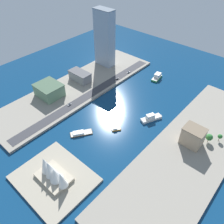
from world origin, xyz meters
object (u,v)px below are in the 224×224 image
traffic_light_waterfront (93,95)px  opera_landmark (53,173)px  water_taxi_orange (116,129)px  ferry_white_commuter (151,118)px  terminal_long_green (49,90)px  barge_flat_brown (80,133)px  apartment_midrise_tan (193,136)px  suv_black (117,79)px  warehouse_low_gray (80,76)px  van_white (69,104)px  sedan_silver (129,72)px  ferry_green_doubledeck (157,77)px  tower_tall_glass (105,38)px

traffic_light_waterfront → opera_landmark: (-57.08, 103.98, 2.99)m
water_taxi_orange → ferry_white_commuter: ferry_white_commuter is taller
terminal_long_green → barge_flat_brown: bearing=166.2°
apartment_midrise_tan → suv_black: 138.78m
terminal_long_green → warehouse_low_gray: 49.92m
traffic_light_waterfront → apartment_midrise_tan: bearing=-175.2°
water_taxi_orange → van_white: van_white is taller
sedan_silver → traffic_light_waterfront: size_ratio=0.80×
ferry_green_doubledeck → tower_tall_glass: (82.11, 20.63, 40.25)m
apartment_midrise_tan → traffic_light_waterfront: size_ratio=3.13×
water_taxi_orange → terminal_long_green: (102.34, 10.36, 9.37)m
barge_flat_brown → traffic_light_waterfront: 62.06m
water_taxi_orange → traffic_light_waterfront: traffic_light_waterfront is taller
ferry_white_commuter → terminal_long_green: terminal_long_green is taller
water_taxi_orange → tower_tall_glass: size_ratio=0.13×
warehouse_low_gray → barge_flat_brown: bearing=137.6°
van_white → opera_landmark: opera_landmark is taller
apartment_midrise_tan → van_white: (137.67, 40.42, -9.21)m
traffic_light_waterfront → opera_landmark: opera_landmark is taller
ferry_green_doubledeck → terminal_long_green: (78.44, 127.56, 7.56)m
ferry_green_doubledeck → van_white: ferry_green_doubledeck is taller
suv_black → traffic_light_waterfront: traffic_light_waterfront is taller
van_white → water_taxi_orange: bearing=-173.9°
barge_flat_brown → tower_tall_glass: 155.82m
water_taxi_orange → warehouse_low_gray: (100.21, -39.49, 7.83)m
terminal_long_green → sedan_silver: (-40.65, -109.79, -7.01)m
traffic_light_waterfront → sedan_silver: bearing=-87.3°
water_taxi_orange → suv_black: size_ratio=2.02×
ferry_green_doubledeck → terminal_long_green: size_ratio=0.70×
barge_flat_brown → terminal_long_green: terminal_long_green is taller
water_taxi_orange → apartment_midrise_tan: bearing=-154.5°
ferry_white_commuter → sedan_silver: ferry_white_commuter is taller
barge_flat_brown → van_white: bearing=-27.0°
suv_black → sedan_silver: 24.65m
terminal_long_green → tower_tall_glass: size_ratio=0.39×
tower_tall_glass → opera_landmark: 209.40m
terminal_long_green → traffic_light_waterfront: 55.20m
ferry_green_doubledeck → traffic_light_waterfront: bearing=70.2°
traffic_light_waterfront → suv_black: bearing=-85.0°
apartment_midrise_tan → sedan_silver: apartment_midrise_tan is taller
apartment_midrise_tan → barge_flat_brown: bearing=33.7°
warehouse_low_gray → van_white: size_ratio=6.59×
ferry_green_doubledeck → water_taxi_orange: (-23.90, 117.20, -1.81)m
tower_tall_glass → opera_landmark: size_ratio=2.46×
ferry_white_commuter → suv_black: size_ratio=5.20×
apartment_midrise_tan → suv_black: apartment_midrise_tan is taller
apartment_midrise_tan → warehouse_low_gray: (169.61, -6.35, -3.79)m
apartment_midrise_tan → traffic_light_waterfront: bearing=4.8°
barge_flat_brown → suv_black: bearing=-70.0°
water_taxi_orange → suv_black: bearing=-50.0°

